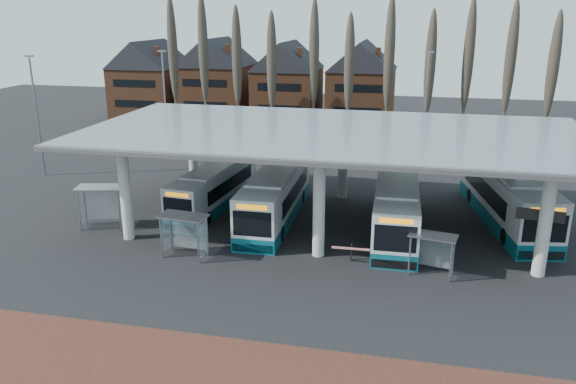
% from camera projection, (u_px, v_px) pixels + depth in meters
% --- Properties ---
extents(ground, '(140.00, 140.00, 0.00)m').
position_uv_depth(ground, '(310.00, 274.00, 30.41)').
color(ground, black).
rests_on(ground, ground).
extents(station_canopy, '(32.00, 16.00, 6.34)m').
position_uv_depth(station_canopy, '(334.00, 140.00, 36.11)').
color(station_canopy, silver).
rests_on(station_canopy, ground).
extents(poplar_row, '(45.10, 1.10, 14.50)m').
position_uv_depth(poplar_row, '(368.00, 60.00, 58.40)').
color(poplar_row, '#473D33').
rests_on(poplar_row, ground).
extents(townhouse_row, '(36.80, 10.30, 12.25)m').
position_uv_depth(townhouse_row, '(252.00, 73.00, 72.74)').
color(townhouse_row, brown).
rests_on(townhouse_row, ground).
extents(lamp_post_a, '(0.80, 0.16, 10.17)m').
position_uv_depth(lamp_post_a, '(165.00, 103.00, 52.93)').
color(lamp_post_a, slate).
rests_on(lamp_post_a, ground).
extents(lamp_post_b, '(0.80, 0.16, 10.17)m').
position_uv_depth(lamp_post_b, '(425.00, 105.00, 51.72)').
color(lamp_post_b, slate).
rests_on(lamp_post_b, ground).
extents(lamp_post_d, '(0.80, 0.16, 10.17)m').
position_uv_depth(lamp_post_d, '(37.00, 114.00, 47.14)').
color(lamp_post_d, slate).
rests_on(lamp_post_d, ground).
extents(bus_0, '(3.31, 11.02, 3.02)m').
position_uv_depth(bus_0, '(215.00, 188.00, 40.54)').
color(bus_0, silver).
rests_on(bus_0, ground).
extents(bus_1, '(2.84, 12.32, 3.41)m').
position_uv_depth(bus_1, '(276.00, 196.00, 38.15)').
color(bus_1, silver).
rests_on(bus_1, ground).
extents(bus_2, '(2.94, 12.31, 3.40)m').
position_uv_depth(bus_2, '(396.00, 206.00, 36.06)').
color(bus_2, silver).
rests_on(bus_2, ground).
extents(bus_3, '(4.98, 13.34, 3.63)m').
position_uv_depth(bus_3, '(506.00, 197.00, 37.61)').
color(bus_3, silver).
rests_on(bus_3, ground).
extents(shelter_0, '(3.27, 2.17, 2.78)m').
position_uv_depth(shelter_0, '(102.00, 197.00, 36.52)').
color(shelter_0, gray).
rests_on(shelter_0, ground).
extents(shelter_1, '(2.89, 1.68, 2.56)m').
position_uv_depth(shelter_1, '(185.00, 226.00, 32.09)').
color(shelter_1, gray).
rests_on(shelter_1, ground).
extents(shelter_2, '(2.68, 1.71, 2.30)m').
position_uv_depth(shelter_2, '(433.00, 245.00, 29.90)').
color(shelter_2, gray).
rests_on(shelter_2, ground).
extents(info_sign_0, '(2.41, 0.51, 3.60)m').
position_uv_depth(info_sign_0, '(540.00, 220.00, 29.69)').
color(info_sign_0, black).
rests_on(info_sign_0, ground).
extents(barrier, '(2.13, 0.59, 1.06)m').
position_uv_depth(barrier, '(351.00, 249.00, 31.48)').
color(barrier, black).
rests_on(barrier, ground).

